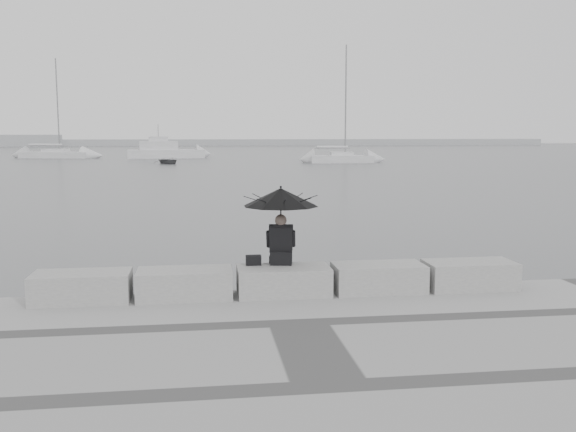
{
  "coord_description": "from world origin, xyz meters",
  "views": [
    {
      "loc": [
        -1.4,
        -11.27,
        3.31
      ],
      "look_at": [
        0.55,
        3.0,
        1.44
      ],
      "focal_mm": 40.0,
      "sensor_mm": 36.0,
      "label": 1
    }
  ],
  "objects": [
    {
      "name": "ground",
      "position": [
        0.0,
        0.0,
        0.0
      ],
      "size": [
        360.0,
        360.0,
        0.0
      ],
      "primitive_type": "plane",
      "color": "#4D4F52",
      "rests_on": "ground"
    },
    {
      "name": "stone_block_centre",
      "position": [
        0.0,
        -0.45,
        0.75
      ],
      "size": [
        1.6,
        0.8,
        0.5
      ],
      "primitive_type": "cube",
      "color": "gray",
      "rests_on": "promenade"
    },
    {
      "name": "sailboat_right",
      "position": [
        14.14,
        58.63,
        0.53
      ],
      "size": [
        7.01,
        2.56,
        12.9
      ],
      "rotation": [
        0.0,
        0.0,
        -0.02
      ],
      "color": "silver",
      "rests_on": "ground"
    },
    {
      "name": "seated_person",
      "position": [
        -0.01,
        -0.19,
        2.04
      ],
      "size": [
        1.34,
        1.34,
        1.39
      ],
      "rotation": [
        0.0,
        0.0,
        -0.18
      ],
      "color": "black",
      "rests_on": "stone_block_centre"
    },
    {
      "name": "bag",
      "position": [
        -0.5,
        -0.22,
        1.09
      ],
      "size": [
        0.27,
        0.15,
        0.17
      ],
      "primitive_type": "cube",
      "color": "black",
      "rests_on": "stone_block_centre"
    },
    {
      "name": "distant_landmass",
      "position": [
        -8.14,
        154.51,
        0.9
      ],
      "size": [
        180.0,
        8.0,
        2.8
      ],
      "color": "#9DA0A2",
      "rests_on": "ground"
    },
    {
      "name": "stone_block_far_right",
      "position": [
        3.4,
        -0.45,
        0.75
      ],
      "size": [
        1.6,
        0.8,
        0.5
      ],
      "primitive_type": "cube",
      "color": "gray",
      "rests_on": "promenade"
    },
    {
      "name": "motor_cruiser",
      "position": [
        -5.75,
        74.15,
        0.89
      ],
      "size": [
        10.03,
        3.73,
        4.5
      ],
      "rotation": [
        0.0,
        0.0,
        0.1
      ],
      "color": "silver",
      "rests_on": "ground"
    },
    {
      "name": "sailboat_left",
      "position": [
        -20.11,
        76.14,
        0.51
      ],
      "size": [
        9.49,
        4.71,
        12.9
      ],
      "rotation": [
        0.0,
        0.0,
        -0.26
      ],
      "color": "silver",
      "rests_on": "ground"
    },
    {
      "name": "stone_block_far_left",
      "position": [
        -3.4,
        -0.45,
        0.75
      ],
      "size": [
        1.6,
        0.8,
        0.5
      ],
      "primitive_type": "cube",
      "color": "gray",
      "rests_on": "promenade"
    },
    {
      "name": "dinghy",
      "position": [
        -4.75,
        58.67,
        0.3
      ],
      "size": [
        3.81,
        2.93,
        0.59
      ],
      "primitive_type": "imported",
      "rotation": [
        0.0,
        0.0,
        0.47
      ],
      "color": "slate",
      "rests_on": "ground"
    },
    {
      "name": "stone_block_left",
      "position": [
        -1.7,
        -0.45,
        0.75
      ],
      "size": [
        1.6,
        0.8,
        0.5
      ],
      "primitive_type": "cube",
      "color": "gray",
      "rests_on": "promenade"
    },
    {
      "name": "stone_block_right",
      "position": [
        1.7,
        -0.45,
        0.75
      ],
      "size": [
        1.6,
        0.8,
        0.5
      ],
      "primitive_type": "cube",
      "color": "gray",
      "rests_on": "promenade"
    }
  ]
}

